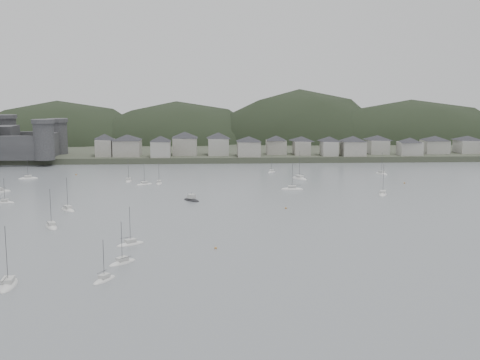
{
  "coord_description": "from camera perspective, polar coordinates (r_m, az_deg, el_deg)",
  "views": [
    {
      "loc": [
        -11.02,
        -134.68,
        37.97
      ],
      "look_at": [
        0.0,
        75.0,
        6.0
      ],
      "focal_mm": 45.11,
      "sensor_mm": 36.0,
      "label": 1
    }
  ],
  "objects": [
    {
      "name": "far_shore_land",
      "position": [
        431.36,
        -1.54,
        3.8
      ],
      "size": [
        900.0,
        250.0,
        3.0
      ],
      "primitive_type": "cube",
      "color": "#383D2D",
      "rests_on": "ground"
    },
    {
      "name": "sailboat_lead",
      "position": [
        276.68,
        13.24,
        0.58
      ],
      "size": [
        5.15,
        8.07,
        10.55
      ],
      "rotation": [
        0.0,
        0.0,
        0.38
      ],
      "color": "silver",
      "rests_on": "ground"
    },
    {
      "name": "mooring_buoys",
      "position": [
        199.84,
        1.34,
        -2.25
      ],
      "size": [
        158.0,
        127.93,
        0.7
      ],
      "color": "#BB7F3E",
      "rests_on": "ground"
    },
    {
      "name": "motor_launch_far",
      "position": [
        206.6,
        -4.61,
        -1.88
      ],
      "size": [
        6.93,
        7.54,
        3.81
      ],
      "rotation": [
        0.0,
        0.0,
        3.84
      ],
      "color": "black",
      "rests_on": "ground"
    },
    {
      "name": "moored_fleet",
      "position": [
        198.18,
        -6.04,
        -2.39
      ],
      "size": [
        240.77,
        164.58,
        13.3
      ],
      "color": "silver",
      "rests_on": "ground"
    },
    {
      "name": "waterfront_town",
      "position": [
        325.25,
        7.94,
        3.4
      ],
      "size": [
        451.48,
        28.46,
        12.92
      ],
      "color": "gray",
      "rests_on": "far_shore_land"
    },
    {
      "name": "ground",
      "position": [
        140.36,
        1.62,
        -7.04
      ],
      "size": [
        900.0,
        900.0,
        0.0
      ],
      "primitive_type": "plane",
      "color": "slate",
      "rests_on": "ground"
    },
    {
      "name": "forested_ridge",
      "position": [
        407.38,
        -0.76,
        1.71
      ],
      "size": [
        851.55,
        103.94,
        102.57
      ],
      "color": "black",
      "rests_on": "ground"
    }
  ]
}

